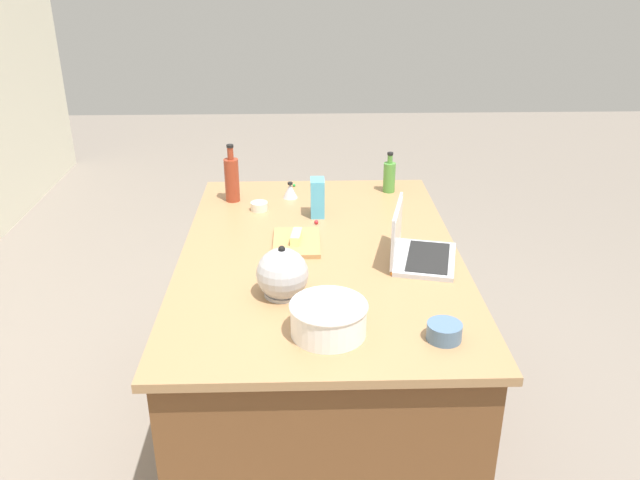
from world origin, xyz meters
TOP-DOWN VIEW (x-y plane):
  - ground_plane at (0.00, 0.00)m, footprint 12.00×12.00m
  - island_counter at (0.00, 0.00)m, footprint 1.68×1.09m
  - laptop at (-0.09, -0.36)m, footprint 0.35×0.30m
  - mixing_bowl_large at (-0.59, -0.01)m, footprint 0.24×0.24m
  - bottle_olive at (0.67, -0.36)m, footprint 0.06×0.06m
  - bottle_soy at (0.57, 0.39)m, footprint 0.07×0.07m
  - kettle at (-0.34, 0.14)m, footprint 0.21×0.18m
  - cutting_board at (0.07, 0.09)m, footprint 0.27×0.19m
  - butter_stick_left at (0.07, 0.09)m, footprint 0.11×0.05m
  - ramekin_small at (-0.63, -0.36)m, footprint 0.11×0.11m
  - ramekin_medium at (0.44, 0.26)m, footprint 0.08×0.08m
  - kitchen_timer at (0.60, 0.12)m, footprint 0.07×0.07m
  - candy_bag at (0.37, -0.00)m, footprint 0.09×0.06m
  - candy_0 at (-0.01, -0.37)m, footprint 0.01×0.01m
  - candy_1 at (0.76, 0.11)m, footprint 0.01×0.01m
  - candy_2 at (-0.21, -0.26)m, footprint 0.01×0.01m
  - candy_3 at (-0.16, -0.39)m, footprint 0.02×0.02m
  - candy_4 at (-0.07, -0.44)m, footprint 0.01×0.01m
  - candy_5 at (0.28, 0.01)m, footprint 0.02×0.02m

SIDE VIEW (x-z plane):
  - ground_plane at x=0.00m, z-range 0.00..0.00m
  - island_counter at x=0.00m, z-range 0.00..0.90m
  - candy_1 at x=0.76m, z-range 0.90..0.91m
  - candy_0 at x=-0.01m, z-range 0.90..0.91m
  - candy_2 at x=-0.21m, z-range 0.90..0.91m
  - candy_4 at x=-0.07m, z-range 0.90..0.91m
  - candy_3 at x=-0.16m, z-range 0.90..0.92m
  - cutting_board at x=0.07m, z-range 0.90..0.92m
  - candy_5 at x=0.28m, z-range 0.90..0.92m
  - ramekin_medium at x=0.44m, z-range 0.90..0.94m
  - ramekin_small at x=-0.63m, z-range 0.90..0.95m
  - kitchen_timer at x=0.60m, z-range 0.90..0.97m
  - butter_stick_left at x=0.07m, z-range 0.92..0.95m
  - laptop at x=-0.09m, z-range 0.84..1.06m
  - mixing_bowl_large at x=-0.59m, z-range 0.90..1.01m
  - bottle_olive at x=0.67m, z-range 0.88..1.08m
  - kettle at x=-0.34m, z-range 0.88..1.08m
  - candy_bag at x=0.37m, z-range 0.90..1.07m
  - bottle_soy at x=0.57m, z-range 0.87..1.14m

